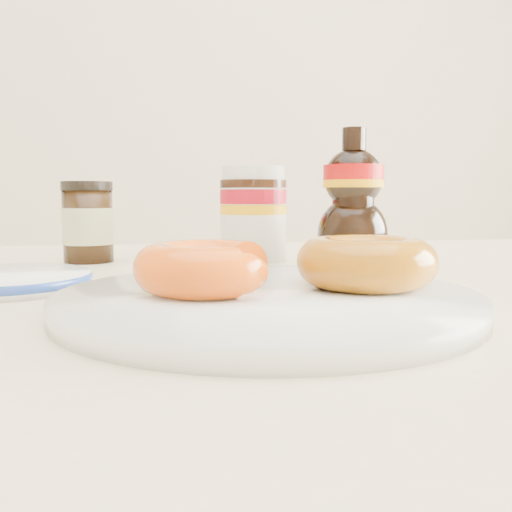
{
  "coord_description": "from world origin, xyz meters",
  "views": [
    {
      "loc": [
        -0.06,
        -0.44,
        0.83
      ],
      "look_at": [
        0.01,
        0.01,
        0.79
      ],
      "focal_mm": 40.0,
      "sensor_mm": 36.0,
      "label": 1
    }
  ],
  "objects": [
    {
      "name": "dining_table",
      "position": [
        0.0,
        0.1,
        0.67
      ],
      "size": [
        1.4,
        0.9,
        0.75
      ],
      "color": "beige",
      "rests_on": "ground"
    },
    {
      "name": "plate",
      "position": [
        0.01,
        -0.04,
        0.76
      ],
      "size": [
        0.3,
        0.3,
        0.02
      ],
      "color": "white",
      "rests_on": "dining_table"
    },
    {
      "name": "donut_bitten",
      "position": [
        -0.03,
        -0.04,
        0.78
      ],
      "size": [
        0.13,
        0.13,
        0.03
      ],
      "primitive_type": "torus",
      "rotation": [
        0.0,
        0.0,
        0.37
      ],
      "color": "#F4500D",
      "rests_on": "plate"
    },
    {
      "name": "donut_whole",
      "position": [
        0.09,
        -0.03,
        0.78
      ],
      "size": [
        0.14,
        0.14,
        0.04
      ],
      "primitive_type": "torus",
      "rotation": [
        0.0,
        0.0,
        0.41
      ],
      "color": "#A96E0A",
      "rests_on": "plate"
    },
    {
      "name": "nutella_jar",
      "position": [
        0.05,
        0.28,
        0.81
      ],
      "size": [
        0.08,
        0.08,
        0.12
      ],
      "rotation": [
        0.0,
        0.0,
        0.03
      ],
      "color": "white",
      "rests_on": "dining_table"
    },
    {
      "name": "syrup_bottle",
      "position": [
        0.16,
        0.19,
        0.83
      ],
      "size": [
        0.1,
        0.09,
        0.16
      ],
      "primitive_type": null,
      "rotation": [
        0.0,
        0.0,
        0.32
      ],
      "color": "black",
      "rests_on": "dining_table"
    },
    {
      "name": "dark_jar",
      "position": [
        -0.15,
        0.3,
        0.8
      ],
      "size": [
        0.06,
        0.06,
        0.1
      ],
      "rotation": [
        0.0,
        0.0,
        -0.36
      ],
      "color": "black",
      "rests_on": "dining_table"
    },
    {
      "name": "blue_rim_saucer",
      "position": [
        -0.2,
        0.09,
        0.76
      ],
      "size": [
        0.15,
        0.15,
        0.01
      ],
      "color": "white",
      "rests_on": "dining_table"
    }
  ]
}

